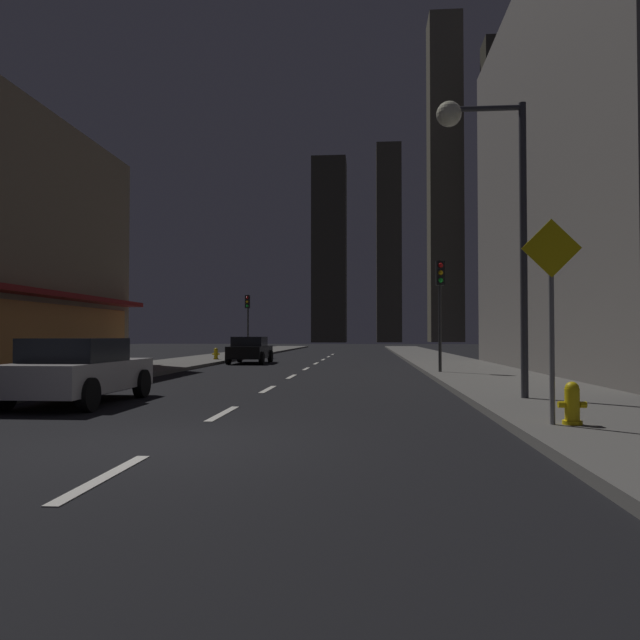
{
  "coord_description": "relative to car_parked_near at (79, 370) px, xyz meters",
  "views": [
    {
      "loc": [
        2.78,
        -8.18,
        1.51
      ],
      "look_at": [
        0.0,
        26.75,
        2.42
      ],
      "focal_mm": 33.62,
      "sensor_mm": 36.0,
      "label": 1
    }
  ],
  "objects": [
    {
      "name": "ground_plane",
      "position": [
        3.6,
        27.38,
        -0.79
      ],
      "size": [
        78.0,
        136.0,
        0.1
      ],
      "primitive_type": "cube",
      "color": "black"
    },
    {
      "name": "sidewalk_right",
      "position": [
        10.6,
        27.38,
        -0.67
      ],
      "size": [
        4.0,
        76.0,
        0.15
      ],
      "primitive_type": "cube",
      "color": "#605E59",
      "rests_on": "ground"
    },
    {
      "name": "sidewalk_left",
      "position": [
        -3.4,
        27.38,
        -0.67
      ],
      "size": [
        4.0,
        76.0,
        0.15
      ],
      "primitive_type": "cube",
      "color": "#605E59",
      "rests_on": "ground"
    },
    {
      "name": "lane_marking_center",
      "position": [
        3.6,
        14.18,
        -0.73
      ],
      "size": [
        0.16,
        43.8,
        0.01
      ],
      "color": "silver",
      "rests_on": "ground"
    },
    {
      "name": "skyscraper_distant_tall",
      "position": [
        -2.21,
        121.66,
        19.94
      ],
      "size": [
        7.65,
        7.63,
        41.36
      ],
      "primitive_type": "cube",
      "color": "#39362B",
      "rests_on": "ground"
    },
    {
      "name": "skyscraper_distant_mid",
      "position": [
        11.26,
        124.42,
        21.86
      ],
      "size": [
        5.6,
        5.98,
        45.21
      ],
      "primitive_type": "cube",
      "color": "#474335",
      "rests_on": "ground"
    },
    {
      "name": "skyscraper_distant_short",
      "position": [
        25.04,
        132.39,
        38.48
      ],
      "size": [
        7.82,
        8.84,
        78.45
      ],
      "primitive_type": "cube",
      "color": "#65604C",
      "rests_on": "ground"
    },
    {
      "name": "skyscraper_distant_slender",
      "position": [
        35.25,
        117.23,
        31.77
      ],
      "size": [
        7.8,
        6.69,
        65.03
      ],
      "primitive_type": "cube",
      "color": "#3D3A2D",
      "rests_on": "ground"
    },
    {
      "name": "car_parked_near",
      "position": [
        0.0,
        0.0,
        0.0
      ],
      "size": [
        1.98,
        4.24,
        1.45
      ],
      "color": "silver",
      "rests_on": "ground"
    },
    {
      "name": "car_parked_far",
      "position": [
        0.0,
        19.38,
        0.0
      ],
      "size": [
        1.98,
        4.24,
        1.45
      ],
      "color": "black",
      "rests_on": "ground"
    },
    {
      "name": "fire_hydrant_yellow_near",
      "position": [
        9.5,
        -3.34,
        -0.29
      ],
      "size": [
        0.42,
        0.3,
        0.65
      ],
      "color": "yellow",
      "rests_on": "sidewalk_right"
    },
    {
      "name": "fire_hydrant_far_left",
      "position": [
        -2.3,
        20.97,
        -0.29
      ],
      "size": [
        0.42,
        0.3,
        0.65
      ],
      "color": "gold",
      "rests_on": "sidewalk_left"
    },
    {
      "name": "traffic_light_near_right",
      "position": [
        9.1,
        9.89,
        2.45
      ],
      "size": [
        0.32,
        0.48,
        4.2
      ],
      "color": "#2D2D2D",
      "rests_on": "sidewalk_right"
    },
    {
      "name": "traffic_light_far_left",
      "position": [
        -1.9,
        28.05,
        2.45
      ],
      "size": [
        0.32,
        0.48,
        4.2
      ],
      "color": "#2D2D2D",
      "rests_on": "sidewalk_left"
    },
    {
      "name": "street_lamp_right",
      "position": [
        8.98,
        0.6,
        4.33
      ],
      "size": [
        1.96,
        0.56,
        6.58
      ],
      "color": "#38383D",
      "rests_on": "sidewalk_right"
    },
    {
      "name": "pedestrian_crossing_sign",
      "position": [
        9.2,
        -3.38,
        1.28
      ],
      "size": [
        0.91,
        0.08,
        3.15
      ],
      "color": "slate",
      "rests_on": "sidewalk_right"
    }
  ]
}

